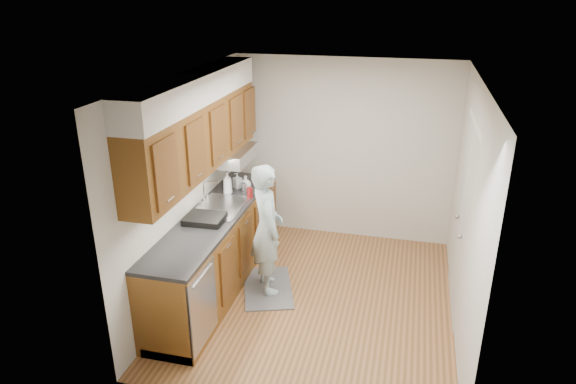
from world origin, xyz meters
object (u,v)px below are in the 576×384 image
object	(u,v)px
soda_can	(250,193)
steel_can	(244,187)
soap_bottle_a	(228,183)
soap_bottle_b	(237,180)
dish_rack	(205,219)
person	(267,221)
soap_bottle_c	(245,183)

from	to	relation	value
soda_can	steel_can	distance (m)	0.21
soap_bottle_a	soap_bottle_b	xyz separation A→B (m)	(0.04, 0.23, -0.05)
soap_bottle_b	steel_can	xyz separation A→B (m)	(0.13, -0.11, -0.04)
soap_bottle_a	soda_can	bearing A→B (deg)	-9.12
soda_can	dish_rack	xyz separation A→B (m)	(-0.27, -0.77, -0.03)
steel_can	soap_bottle_a	bearing A→B (deg)	-144.94
soap_bottle_b	soap_bottle_a	bearing A→B (deg)	-100.72
person	soap_bottle_a	world-z (taller)	person
soap_bottle_a	person	bearing A→B (deg)	-38.75
soap_bottle_b	soap_bottle_c	xyz separation A→B (m)	(0.12, -0.03, -0.01)
soap_bottle_a	soda_can	xyz separation A→B (m)	(0.30, -0.05, -0.08)
soda_can	dish_rack	size ratio (longest dim) A/B	0.31
soap_bottle_b	soap_bottle_c	distance (m)	0.12
steel_can	dish_rack	bearing A→B (deg)	-98.44
soda_can	soap_bottle_b	bearing A→B (deg)	132.24
person	soap_bottle_c	world-z (taller)	person
soap_bottle_c	dish_rack	bearing A→B (deg)	-97.21
soap_bottle_a	steel_can	bearing A→B (deg)	35.06
dish_rack	soap_bottle_c	bearing A→B (deg)	81.00
person	soap_bottle_a	xyz separation A→B (m)	(-0.65, 0.52, 0.20)
steel_can	soda_can	bearing A→B (deg)	-52.51
person	steel_can	bearing A→B (deg)	6.78
person	soda_can	size ratio (longest dim) A/B	13.56
soap_bottle_a	soap_bottle_b	bearing A→B (deg)	79.28
person	dish_rack	size ratio (longest dim) A/B	4.19
person	soda_can	world-z (taller)	person
soap_bottle_c	dish_rack	distance (m)	1.03
steel_can	dish_rack	world-z (taller)	steel_can
person	soda_can	bearing A→B (deg)	6.53
soap_bottle_b	soap_bottle_c	world-z (taller)	soap_bottle_b
person	soap_bottle_a	bearing A→B (deg)	21.24
dish_rack	soda_can	bearing A→B (deg)	69.02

